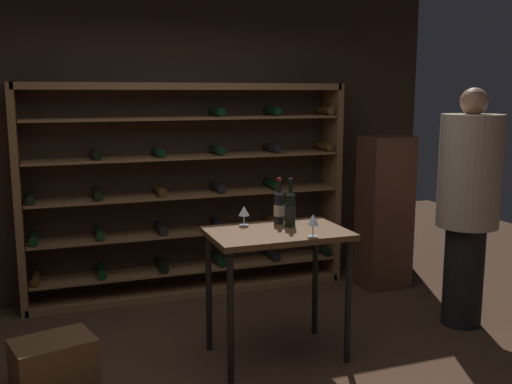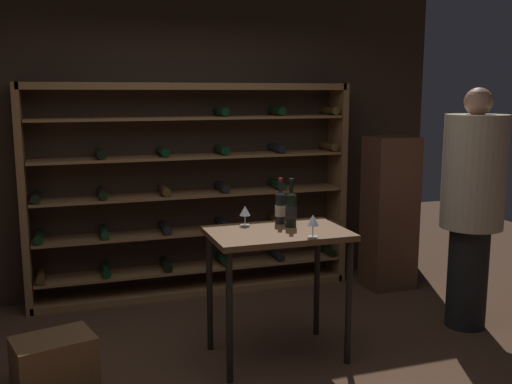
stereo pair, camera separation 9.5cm
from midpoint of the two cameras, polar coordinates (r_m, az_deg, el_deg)
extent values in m
cube|color=#332319|center=(5.47, -8.71, 4.91)|extent=(5.18, 0.10, 2.80)
cube|color=brown|center=(5.21, -22.75, -0.79)|extent=(0.06, 0.32, 1.93)
cube|color=brown|center=(5.83, 6.95, 0.93)|extent=(0.06, 0.32, 1.93)
cube|color=brown|center=(5.26, -7.27, 10.21)|extent=(2.89, 0.32, 0.06)
cube|color=brown|center=(5.57, -6.86, -9.40)|extent=(2.89, 0.32, 0.06)
cube|color=brown|center=(5.50, -6.90, -7.36)|extent=(2.81, 0.32, 0.02)
cylinder|color=#4C3314|center=(5.36, -21.20, -7.80)|extent=(0.08, 0.30, 0.08)
cylinder|color=black|center=(5.37, -15.41, -7.45)|extent=(0.08, 0.30, 0.08)
cylinder|color=black|center=(5.44, -9.70, -7.04)|extent=(0.08, 0.30, 0.08)
cylinder|color=black|center=(5.55, -4.18, -6.57)|extent=(0.08, 0.30, 0.08)
cylinder|color=black|center=(5.71, 1.05, -6.07)|extent=(0.08, 0.30, 0.08)
cylinder|color=black|center=(5.92, 5.95, -5.55)|extent=(0.08, 0.30, 0.08)
cube|color=brown|center=(5.41, -6.97, -3.85)|extent=(2.81, 0.32, 0.02)
cylinder|color=black|center=(5.27, -21.43, -4.21)|extent=(0.08, 0.30, 0.08)
cylinder|color=black|center=(5.28, -15.57, -3.87)|extent=(0.08, 0.30, 0.08)
cylinder|color=black|center=(5.35, -9.80, -3.49)|extent=(0.08, 0.30, 0.08)
cylinder|color=black|center=(5.46, -4.23, -3.08)|extent=(0.08, 0.30, 0.08)
cylinder|color=#4C3314|center=(5.63, 1.06, -2.68)|extent=(0.08, 0.30, 0.08)
cube|color=brown|center=(5.34, -7.05, -0.25)|extent=(2.81, 0.32, 0.02)
cylinder|color=black|center=(5.21, -21.66, -0.51)|extent=(0.08, 0.30, 0.08)
cylinder|color=black|center=(5.22, -15.75, -0.17)|extent=(0.08, 0.30, 0.08)
cylinder|color=#4C3314|center=(5.28, -9.91, 0.17)|extent=(0.08, 0.30, 0.08)
cylinder|color=black|center=(5.40, -4.28, 0.50)|extent=(0.08, 0.30, 0.08)
cylinder|color=black|center=(5.57, 1.07, 0.80)|extent=(0.08, 0.30, 0.08)
cube|color=brown|center=(5.29, -7.13, 3.45)|extent=(2.81, 0.32, 0.02)
cylinder|color=black|center=(5.17, -15.92, 3.61)|extent=(0.08, 0.30, 0.08)
cylinder|color=black|center=(5.24, -10.02, 3.91)|extent=(0.08, 0.30, 0.08)
cylinder|color=black|center=(5.35, -4.32, 4.15)|extent=(0.08, 0.30, 0.08)
cylinder|color=black|center=(5.52, 1.08, 4.35)|extent=(0.08, 0.30, 0.08)
cylinder|color=#4C3314|center=(5.74, 6.13, 4.50)|extent=(0.08, 0.30, 0.08)
cube|color=brown|center=(5.27, -7.21, 7.19)|extent=(2.81, 0.32, 0.02)
cylinder|color=black|center=(5.33, -4.37, 7.86)|extent=(0.08, 0.30, 0.08)
cylinder|color=black|center=(5.50, 1.09, 7.94)|extent=(0.08, 0.30, 0.08)
cylinder|color=#4C3314|center=(5.72, 6.19, 7.95)|extent=(0.08, 0.30, 0.08)
cube|color=brown|center=(4.00, 1.40, -4.06)|extent=(0.94, 0.62, 0.04)
cylinder|color=black|center=(3.78, -3.25, -12.21)|extent=(0.04, 0.04, 0.87)
cylinder|color=black|center=(4.08, 8.34, -10.59)|extent=(0.04, 0.04, 0.87)
cylinder|color=black|center=(4.25, -5.30, -9.72)|extent=(0.04, 0.04, 0.87)
cylinder|color=black|center=(4.52, 5.20, -8.51)|extent=(0.04, 0.04, 0.87)
cylinder|color=black|center=(4.97, 19.09, -7.73)|extent=(0.31, 0.31, 0.81)
cylinder|color=tan|center=(4.79, 19.65, 1.94)|extent=(0.48, 0.48, 0.88)
sphere|color=#AD7A5B|center=(4.75, 20.02, 8.32)|extent=(0.21, 0.21, 0.21)
cube|color=brown|center=(4.01, -19.83, -15.63)|extent=(0.55, 0.45, 0.34)
cube|color=#4C2D1E|center=(5.67, 11.98, -1.94)|extent=(0.44, 0.36, 1.44)
cylinder|color=black|center=(4.09, 2.69, -1.84)|extent=(0.08, 0.08, 0.23)
cone|color=black|center=(4.07, 2.71, -0.11)|extent=(0.08, 0.08, 0.03)
cylinder|color=black|center=(4.06, 2.71, 0.56)|extent=(0.03, 0.03, 0.07)
cylinder|color=black|center=(4.05, 2.72, 1.19)|extent=(0.03, 0.03, 0.02)
cylinder|color=black|center=(4.10, 2.69, -2.00)|extent=(0.08, 0.08, 0.09)
cylinder|color=black|center=(4.19, 1.62, -1.66)|extent=(0.08, 0.08, 0.21)
cone|color=black|center=(4.17, 1.63, -0.07)|extent=(0.08, 0.08, 0.03)
cylinder|color=black|center=(4.16, 1.64, 0.60)|extent=(0.03, 0.03, 0.07)
cylinder|color=maroon|center=(4.16, 1.64, 1.24)|extent=(0.03, 0.03, 0.02)
cylinder|color=#C6B28C|center=(4.20, 1.62, -1.80)|extent=(0.08, 0.08, 0.08)
cylinder|color=silver|center=(3.84, 4.87, -4.34)|extent=(0.07, 0.07, 0.00)
cylinder|color=silver|center=(3.83, 4.88, -3.77)|extent=(0.01, 0.01, 0.07)
cone|color=silver|center=(3.82, 4.89, -2.71)|extent=(0.08, 0.08, 0.07)
cylinder|color=#590A14|center=(3.82, 4.89, -2.95)|extent=(0.04, 0.04, 0.03)
cylinder|color=silver|center=(4.15, -1.84, -3.24)|extent=(0.07, 0.07, 0.00)
cylinder|color=silver|center=(4.15, -1.84, -2.76)|extent=(0.01, 0.01, 0.07)
cone|color=silver|center=(4.13, -1.84, -1.85)|extent=(0.08, 0.08, 0.07)
cylinder|color=#590A14|center=(4.13, -1.84, -2.05)|extent=(0.04, 0.04, 0.02)
camera|label=1|loc=(0.05, -90.71, -0.12)|focal=40.90mm
camera|label=2|loc=(0.05, 89.29, 0.12)|focal=40.90mm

